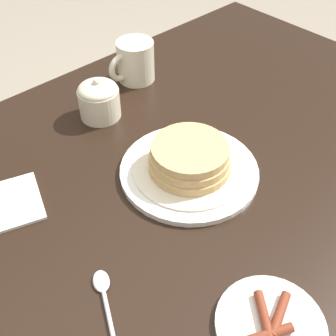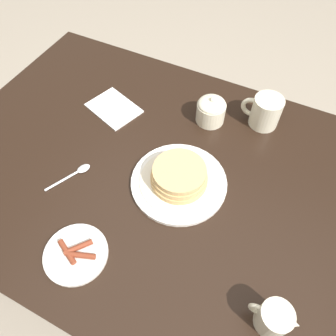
{
  "view_description": "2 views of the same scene",
  "coord_description": "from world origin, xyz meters",
  "px_view_note": "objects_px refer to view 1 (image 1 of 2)",
  "views": [
    {
      "loc": [
        0.41,
        0.41,
        1.34
      ],
      "look_at": [
        0.02,
        -0.0,
        0.79
      ],
      "focal_mm": 45.0,
      "sensor_mm": 36.0,
      "label": 1
    },
    {
      "loc": [
        -0.22,
        0.47,
        1.54
      ],
      "look_at": [
        0.02,
        -0.0,
        0.79
      ],
      "focal_mm": 35.0,
      "sensor_mm": 36.0,
      "label": 2
    }
  ],
  "objects_px": {
    "pancake_plate": "(189,163)",
    "sugar_bowl": "(99,99)",
    "spoon": "(104,296)",
    "side_plate_bacon": "(270,325)",
    "coffee_mug": "(135,61)"
  },
  "relations": [
    {
      "from": "pancake_plate",
      "to": "side_plate_bacon",
      "type": "height_order",
      "value": "pancake_plate"
    },
    {
      "from": "coffee_mug",
      "to": "spoon",
      "type": "bearing_deg",
      "value": 45.97
    },
    {
      "from": "side_plate_bacon",
      "to": "spoon",
      "type": "distance_m",
      "value": 0.25
    },
    {
      "from": "sugar_bowl",
      "to": "spoon",
      "type": "xyz_separation_m",
      "value": [
        0.27,
        0.37,
        -0.04
      ]
    },
    {
      "from": "coffee_mug",
      "to": "spoon",
      "type": "distance_m",
      "value": 0.61
    },
    {
      "from": "pancake_plate",
      "to": "sugar_bowl",
      "type": "height_order",
      "value": "sugar_bowl"
    },
    {
      "from": "side_plate_bacon",
      "to": "sugar_bowl",
      "type": "xyz_separation_m",
      "value": [
        -0.12,
        -0.57,
        0.04
      ]
    },
    {
      "from": "coffee_mug",
      "to": "spoon",
      "type": "relative_size",
      "value": 0.94
    },
    {
      "from": "side_plate_bacon",
      "to": "coffee_mug",
      "type": "relative_size",
      "value": 1.25
    },
    {
      "from": "coffee_mug",
      "to": "sugar_bowl",
      "type": "bearing_deg",
      "value": 22.32
    },
    {
      "from": "side_plate_bacon",
      "to": "pancake_plate",
      "type": "bearing_deg",
      "value": -114.4
    },
    {
      "from": "sugar_bowl",
      "to": "spoon",
      "type": "distance_m",
      "value": 0.46
    },
    {
      "from": "pancake_plate",
      "to": "spoon",
      "type": "xyz_separation_m",
      "value": [
        0.28,
        0.1,
        -0.02
      ]
    },
    {
      "from": "pancake_plate",
      "to": "sugar_bowl",
      "type": "xyz_separation_m",
      "value": [
        0.02,
        -0.27,
        0.02
      ]
    },
    {
      "from": "sugar_bowl",
      "to": "spoon",
      "type": "relative_size",
      "value": 0.71
    }
  ]
}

